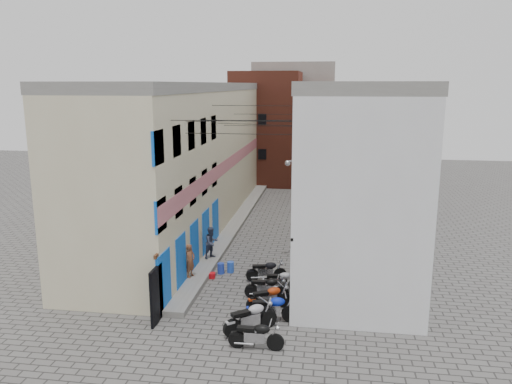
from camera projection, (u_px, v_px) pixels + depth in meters
The scene contains 21 objects.
ground at pixel (224, 322), 19.10m from camera, with size 90.00×90.00×0.00m, color #5C5956.
plinth at pixel (236, 224), 31.94m from camera, with size 0.90×26.00×0.25m, color slate.
building_left at pixel (189, 156), 31.39m from camera, with size 5.10×27.00×9.00m.
building_right at pixel (350, 159), 29.98m from camera, with size 5.94×26.00×9.00m.
building_far_brick_left at pixel (267, 128), 45.39m from camera, with size 6.00×6.00×10.00m, color maroon.
building_far_brick_right at pixel (322, 138), 46.81m from camera, with size 5.00×6.00×8.00m, color maroon.
building_far_concrete at pixel (294, 118), 50.79m from camera, with size 8.00×5.00×11.00m, color slate.
far_shopfront at pixel (285, 175), 43.20m from camera, with size 2.00×0.30×2.40m, color black.
overhead_wires at pixel (254, 120), 24.98m from camera, with size 5.80×13.02×1.32m.
motorcycle_a at pixel (256, 334), 17.01m from camera, with size 0.61×1.94×1.12m, color black, non-canonical shape.
motorcycle_b at pixel (251, 316), 18.15m from camera, with size 0.69×2.18×1.26m, color #A2A1A6, non-canonical shape.
motorcycle_c at pixel (271, 307), 18.95m from camera, with size 0.66×2.10×1.22m, color #0C24BB, non-canonical shape.
motorcycle_d at pixel (269, 296), 20.02m from camera, with size 0.61×1.93×1.12m, color #B7340D, non-canonical shape.
motorcycle_e at pixel (267, 286), 21.06m from camera, with size 0.60×1.90×1.10m, color black, non-canonical shape.
motorcycle_f at pixel (281, 280), 21.87m from camera, with size 0.56×1.79×1.03m, color #AEAEB3, non-canonical shape.
motorcycle_g at pixel (266, 270), 22.95m from camera, with size 0.60×1.89×1.10m, color black, non-canonical shape.
person_a at pixel (190, 261), 22.74m from camera, with size 0.57×0.37×1.55m, color brown.
person_b at pixel (212, 243), 25.23m from camera, with size 0.79×0.61×1.62m, color #353C50.
water_jug_near at pixel (221, 268), 23.90m from camera, with size 0.33×0.33×0.52m, color #2541B9.
water_jug_far at pixel (231, 267), 24.07m from camera, with size 0.34×0.34×0.52m, color blue.
red_crate at pixel (211, 275), 23.37m from camera, with size 0.40×0.30×0.25m, color red.
Camera 1 is at (3.83, -17.23, 8.90)m, focal length 35.00 mm.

